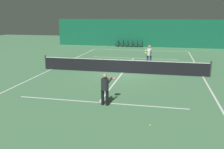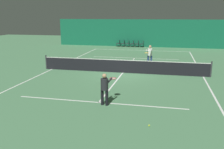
# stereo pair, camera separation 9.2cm
# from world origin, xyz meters

# --- Properties ---
(ground_plane) EXTENTS (60.00, 60.00, 0.00)m
(ground_plane) POSITION_xyz_m (0.00, 0.00, 0.00)
(ground_plane) COLOR #4C7F56
(backdrop_curtain) EXTENTS (23.00, 0.12, 3.50)m
(backdrop_curtain) POSITION_xyz_m (0.00, 15.32, 1.75)
(backdrop_curtain) COLOR #146042
(backdrop_curtain) RESTS_ON ground
(court_line_baseline_far) EXTENTS (11.00, 0.10, 0.00)m
(court_line_baseline_far) POSITION_xyz_m (0.00, 11.90, 0.00)
(court_line_baseline_far) COLOR white
(court_line_baseline_far) RESTS_ON ground
(court_line_service_far) EXTENTS (8.25, 0.10, 0.00)m
(court_line_service_far) POSITION_xyz_m (0.00, 6.40, 0.00)
(court_line_service_far) COLOR white
(court_line_service_far) RESTS_ON ground
(court_line_service_near) EXTENTS (8.25, 0.10, 0.00)m
(court_line_service_near) POSITION_xyz_m (0.00, -6.40, 0.00)
(court_line_service_near) COLOR white
(court_line_service_near) RESTS_ON ground
(court_line_sideline_left) EXTENTS (0.10, 23.80, 0.00)m
(court_line_sideline_left) POSITION_xyz_m (-5.50, 0.00, 0.00)
(court_line_sideline_left) COLOR white
(court_line_sideline_left) RESTS_ON ground
(court_line_sideline_right) EXTENTS (0.10, 23.80, 0.00)m
(court_line_sideline_right) POSITION_xyz_m (5.50, 0.00, 0.00)
(court_line_sideline_right) COLOR white
(court_line_sideline_right) RESTS_ON ground
(court_line_centre) EXTENTS (0.10, 12.80, 0.00)m
(court_line_centre) POSITION_xyz_m (0.00, 0.00, 0.00)
(court_line_centre) COLOR white
(court_line_centre) RESTS_ON ground
(tennis_net) EXTENTS (12.00, 0.10, 1.07)m
(tennis_net) POSITION_xyz_m (0.00, 0.00, 0.51)
(tennis_net) COLOR black
(tennis_net) RESTS_ON ground
(player_near) EXTENTS (0.59, 1.31, 1.49)m
(player_near) POSITION_xyz_m (0.36, -6.63, 0.87)
(player_near) COLOR black
(player_near) RESTS_ON ground
(player_far) EXTENTS (0.59, 1.38, 1.64)m
(player_far) POSITION_xyz_m (1.65, 3.21, 0.96)
(player_far) COLOR navy
(player_far) RESTS_ON ground
(courtside_chair_0) EXTENTS (0.44, 0.44, 0.84)m
(courtside_chair_0) POSITION_xyz_m (-3.20, 14.77, 0.49)
(courtside_chair_0) COLOR #2D2D2D
(courtside_chair_0) RESTS_ON ground
(courtside_chair_1) EXTENTS (0.44, 0.44, 0.84)m
(courtside_chair_1) POSITION_xyz_m (-2.58, 14.77, 0.49)
(courtside_chair_1) COLOR #2D2D2D
(courtside_chair_1) RESTS_ON ground
(courtside_chair_2) EXTENTS (0.44, 0.44, 0.84)m
(courtside_chair_2) POSITION_xyz_m (-1.97, 14.77, 0.49)
(courtside_chair_2) COLOR #2D2D2D
(courtside_chair_2) RESTS_ON ground
(courtside_chair_3) EXTENTS (0.44, 0.44, 0.84)m
(courtside_chair_3) POSITION_xyz_m (-1.36, 14.77, 0.49)
(courtside_chair_3) COLOR #2D2D2D
(courtside_chair_3) RESTS_ON ground
(courtside_chair_4) EXTENTS (0.44, 0.44, 0.84)m
(courtside_chair_4) POSITION_xyz_m (-0.75, 14.77, 0.49)
(courtside_chair_4) COLOR #2D2D2D
(courtside_chair_4) RESTS_ON ground
(courtside_chair_5) EXTENTS (0.44, 0.44, 0.84)m
(courtside_chair_5) POSITION_xyz_m (-0.13, 14.77, 0.49)
(courtside_chair_5) COLOR #2D2D2D
(courtside_chair_5) RESTS_ON ground
(tennis_ball) EXTENTS (0.07, 0.07, 0.07)m
(tennis_ball) POSITION_xyz_m (2.53, -8.50, 0.03)
(tennis_ball) COLOR #D1DB33
(tennis_ball) RESTS_ON ground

